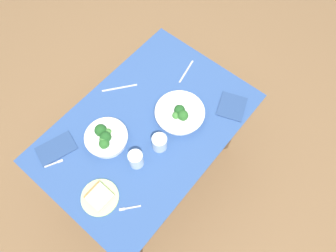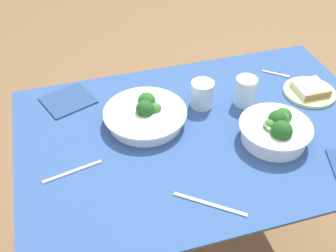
% 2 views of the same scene
% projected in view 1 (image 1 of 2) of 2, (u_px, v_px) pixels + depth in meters
% --- Properties ---
extents(ground_plane, '(6.00, 6.00, 0.00)m').
position_uv_depth(ground_plane, '(152.00, 168.00, 2.39)').
color(ground_plane, brown).
extents(dining_table, '(1.21, 0.81, 0.72)m').
position_uv_depth(dining_table, '(148.00, 136.00, 1.86)').
color(dining_table, '#2D4C84').
rests_on(dining_table, ground_plane).
extents(broccoli_bowl_far, '(0.28, 0.28, 0.09)m').
position_uv_depth(broccoli_bowl_far, '(180.00, 114.00, 1.74)').
color(broccoli_bowl_far, white).
rests_on(broccoli_bowl_far, dining_table).
extents(broccoli_bowl_near, '(0.23, 0.23, 0.11)m').
position_uv_depth(broccoli_bowl_near, '(106.00, 138.00, 1.66)').
color(broccoli_bowl_near, white).
rests_on(broccoli_bowl_near, dining_table).
extents(bread_side_plate, '(0.19, 0.19, 0.04)m').
position_uv_depth(bread_side_plate, '(99.00, 197.00, 1.55)').
color(bread_side_plate, '#B7D684').
rests_on(bread_side_plate, dining_table).
extents(water_glass_center, '(0.08, 0.08, 0.10)m').
position_uv_depth(water_glass_center, '(160.00, 143.00, 1.64)').
color(water_glass_center, silver).
rests_on(water_glass_center, dining_table).
extents(water_glass_side, '(0.08, 0.08, 0.10)m').
position_uv_depth(water_glass_side, '(136.00, 159.00, 1.60)').
color(water_glass_side, silver).
rests_on(water_glass_side, dining_table).
extents(fork_by_far_bowl, '(0.09, 0.05, 0.00)m').
position_uv_depth(fork_by_far_bowl, '(55.00, 163.00, 1.64)').
color(fork_by_far_bowl, '#B7B7BC').
rests_on(fork_by_far_bowl, dining_table).
extents(fork_by_near_bowl, '(0.09, 0.08, 0.00)m').
position_uv_depth(fork_by_near_bowl, '(129.00, 208.00, 1.54)').
color(fork_by_near_bowl, '#B7B7BC').
rests_on(fork_by_near_bowl, dining_table).
extents(table_knife_left, '(0.17, 0.14, 0.00)m').
position_uv_depth(table_knife_left, '(120.00, 88.00, 1.85)').
color(table_knife_left, '#B7B7BC').
rests_on(table_knife_left, dining_table).
extents(table_knife_right, '(0.18, 0.05, 0.00)m').
position_uv_depth(table_knife_right, '(186.00, 71.00, 1.90)').
color(table_knife_right, '#B7B7BC').
rests_on(table_knife_right, dining_table).
extents(napkin_folded_upper, '(0.23, 0.18, 0.01)m').
position_uv_depth(napkin_folded_upper, '(56.00, 148.00, 1.68)').
color(napkin_folded_upper, navy).
rests_on(napkin_folded_upper, dining_table).
extents(napkin_folded_lower, '(0.21, 0.20, 0.01)m').
position_uv_depth(napkin_folded_lower, '(232.00, 106.00, 1.79)').
color(napkin_folded_lower, navy).
rests_on(napkin_folded_lower, dining_table).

